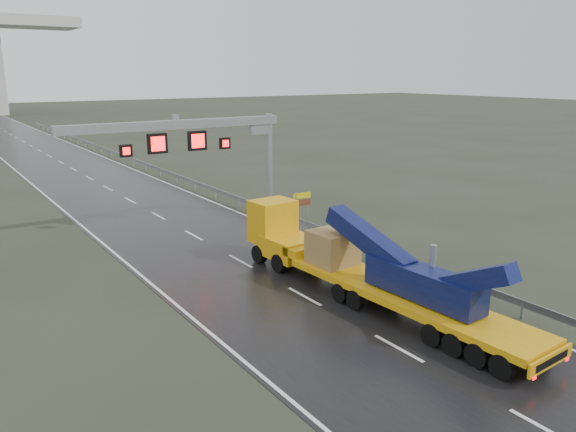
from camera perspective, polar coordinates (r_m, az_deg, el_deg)
ground at (r=23.10m, az=7.59°, el=-11.32°), size 400.00×400.00×0.00m
road at (r=58.04m, az=-19.51°, el=3.65°), size 11.00×200.00×0.02m
guardrail at (r=50.55m, az=-9.94°, el=3.57°), size 0.20×140.00×1.40m
sign_gantry at (r=37.37m, az=-8.24°, el=7.52°), size 14.90×1.20×7.42m
heavy_haul_truck at (r=26.20m, az=6.10°, el=-4.48°), size 3.25×17.00×3.97m
exit_sign_pair at (r=37.36m, az=1.42°, el=1.42°), size 1.34×0.14×2.29m
striped_barrier at (r=40.24m, az=-2.52°, el=0.73°), size 0.65×0.47×0.99m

